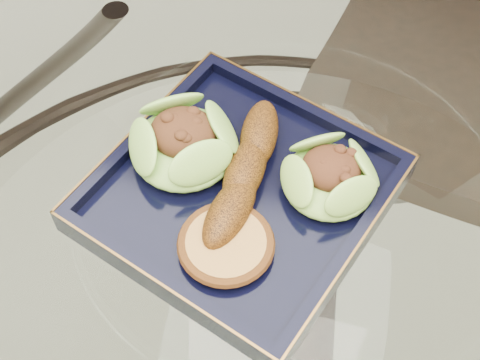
# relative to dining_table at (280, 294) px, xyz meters

# --- Properties ---
(dining_table) EXTENTS (1.13, 1.13, 0.77)m
(dining_table) POSITION_rel_dining_table_xyz_m (0.00, 0.00, 0.00)
(dining_table) COLOR white
(dining_table) RESTS_ON ground
(navy_plate) EXTENTS (0.35, 0.35, 0.02)m
(navy_plate) POSITION_rel_dining_table_xyz_m (-0.05, 0.02, 0.17)
(navy_plate) COLOR black
(navy_plate) RESTS_ON dining_table
(lettuce_wrap_left) EXTENTS (0.13, 0.13, 0.04)m
(lettuce_wrap_left) POSITION_rel_dining_table_xyz_m (-0.12, 0.05, 0.20)
(lettuce_wrap_left) COLOR #6A9E2E
(lettuce_wrap_left) RESTS_ON navy_plate
(lettuce_wrap_right) EXTENTS (0.11, 0.11, 0.03)m
(lettuce_wrap_right) POSITION_rel_dining_table_xyz_m (0.03, 0.04, 0.20)
(lettuce_wrap_right) COLOR #6CA630
(lettuce_wrap_right) RESTS_ON navy_plate
(roasted_plantain) EXTENTS (0.06, 0.19, 0.03)m
(roasted_plantain) POSITION_rel_dining_table_xyz_m (-0.05, 0.03, 0.20)
(roasted_plantain) COLOR #65350A
(roasted_plantain) RESTS_ON navy_plate
(crumb_patty) EXTENTS (0.10, 0.10, 0.02)m
(crumb_patty) POSITION_rel_dining_table_xyz_m (-0.05, -0.05, 0.19)
(crumb_patty) COLOR #C18840
(crumb_patty) RESTS_ON navy_plate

